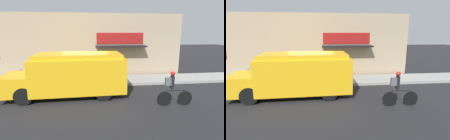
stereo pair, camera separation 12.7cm
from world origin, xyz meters
TOP-DOWN VIEW (x-y plane):
  - ground_plane at (0.00, 0.00)m, footprint 70.00×70.00m
  - sidewalk at (0.00, 1.06)m, footprint 28.00×2.13m
  - storefront at (0.09, 2.43)m, footprint 14.21×1.06m
  - school_bus at (-0.72, -1.36)m, footprint 6.13×2.63m
  - cyclist at (3.96, -3.21)m, footprint 1.65×0.21m

SIDE VIEW (x-z plane):
  - ground_plane at x=0.00m, z-range 0.00..0.00m
  - sidewalk at x=0.00m, z-range 0.00..0.17m
  - cyclist at x=3.96m, z-range -0.03..1.59m
  - school_bus at x=-0.72m, z-range 0.04..2.31m
  - storefront at x=0.09m, z-range 0.01..4.67m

